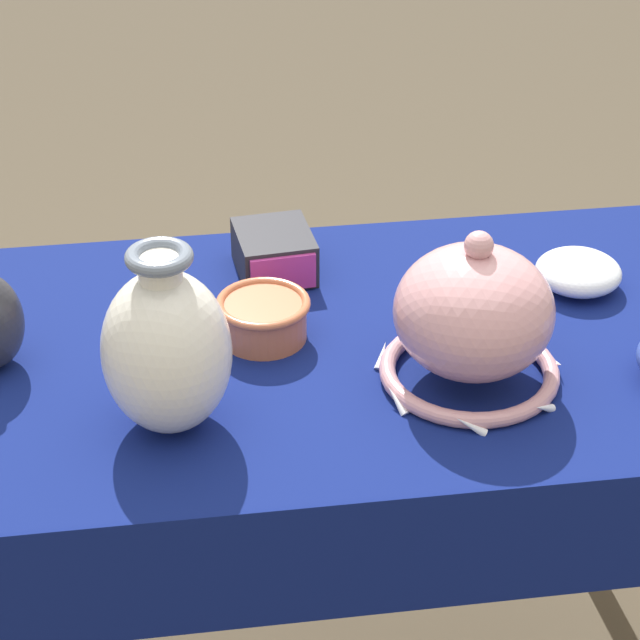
{
  "coord_description": "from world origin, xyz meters",
  "views": [
    {
      "loc": [
        -0.22,
        -1.43,
        1.65
      ],
      "look_at": [
        -0.03,
        -0.09,
        0.79
      ],
      "focal_mm": 70.0,
      "sensor_mm": 36.0,
      "label": 1
    }
  ],
  "objects": [
    {
      "name": "cup_wide_terracotta",
      "position": [
        -0.09,
        0.02,
        0.72
      ],
      "size": [
        0.13,
        0.13,
        0.06
      ],
      "color": "#BC6642",
      "rests_on": "display_table"
    },
    {
      "name": "mosaic_tile_box",
      "position": [
        -0.06,
        0.2,
        0.72
      ],
      "size": [
        0.12,
        0.14,
        0.07
      ],
      "rotation": [
        0.0,
        0.0,
        0.09
      ],
      "color": "#232328",
      "rests_on": "display_table"
    },
    {
      "name": "vase_dome_bell",
      "position": [
        0.17,
        -0.11,
        0.78
      ],
      "size": [
        0.25,
        0.26,
        0.23
      ],
      "color": "#D19399",
      "rests_on": "display_table"
    },
    {
      "name": "vase_tall_bulbous",
      "position": [
        -0.23,
        -0.16,
        0.8
      ],
      "size": [
        0.16,
        0.16,
        0.25
      ],
      "color": "white",
      "rests_on": "display_table"
    },
    {
      "name": "display_table",
      "position": [
        0.0,
        -0.01,
        0.61
      ],
      "size": [
        1.14,
        0.67,
        0.69
      ],
      "color": "olive",
      "rests_on": "ground_plane"
    },
    {
      "name": "bowl_shallow_porcelain",
      "position": [
        0.38,
        0.09,
        0.71
      ],
      "size": [
        0.13,
        0.13,
        0.05
      ],
      "primitive_type": "ellipsoid",
      "color": "white",
      "rests_on": "display_table"
    }
  ]
}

